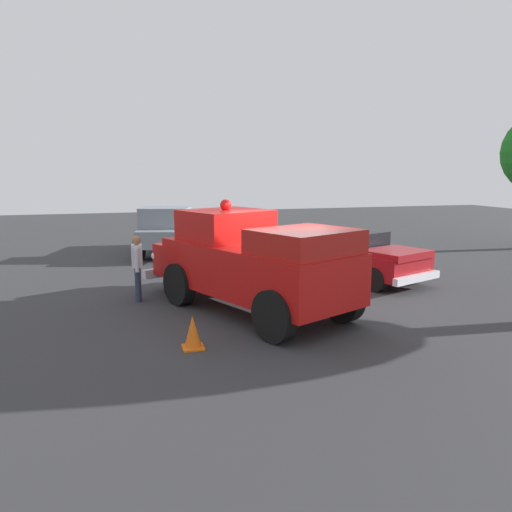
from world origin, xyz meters
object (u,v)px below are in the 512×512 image
Objects in this scene: vintage_fire_truck at (250,261)px; spectator_seated at (263,245)px; lawn_chair_near_truck at (260,248)px; lawn_chair_spare at (302,241)px; spectator_standing at (137,264)px; lawn_chair_by_car at (311,246)px; traffic_cone at (193,332)px; parked_pickup at (170,228)px; classic_hot_rod at (357,255)px.

spectator_seated is (1.95, 5.35, -0.50)m from vintage_fire_truck.
lawn_chair_near_truck is at bearing 71.03° from vintage_fire_truck.
lawn_chair_spare is 8.23m from spectator_standing.
lawn_chair_by_car reaches higher than traffic_cone.
lawn_chair_near_truck is (1.88, 5.46, -0.61)m from vintage_fire_truck.
traffic_cone is (-3.56, -7.59, -0.28)m from lawn_chair_near_truck.
vintage_fire_truck reaches higher than spectator_standing.
lawn_chair_spare is at bearing 34.89° from spectator_seated.
spectator_seated is (-2.01, -1.40, 0.11)m from lawn_chair_spare.
parked_pickup reaches higher than traffic_cone.
spectator_standing reaches higher than classic_hot_rod.
vintage_fire_truck is at bearing -84.20° from parked_pickup.
lawn_chair_by_car is at bearing 54.83° from vintage_fire_truck.
lawn_chair_spare reaches higher than traffic_cone.
classic_hot_rod is 7.34m from traffic_cone.
lawn_chair_by_car is at bearing 53.90° from traffic_cone.
lawn_chair_spare is at bearing 31.80° from lawn_chair_near_truck.
vintage_fire_truck is 6.20× the size of lawn_chair_by_car.
spectator_standing is at bearing -149.40° from lawn_chair_by_car.
parked_pickup is at bearing 129.03° from lawn_chair_near_truck.
lawn_chair_near_truck is at bearing 64.87° from traffic_cone.
vintage_fire_truck is 6.20× the size of lawn_chair_spare.
lawn_chair_by_car and lawn_chair_spare have the same top height.
traffic_cone is (-5.45, -7.47, -0.28)m from lawn_chair_by_car.
vintage_fire_truck is 2.99m from spectator_standing.
classic_hot_rod is 4.64× the size of lawn_chair_spare.
spectator_standing is at bearing 102.11° from traffic_cone.
lawn_chair_spare is (-0.11, 4.34, -0.16)m from classic_hot_rod.
classic_hot_rod is at bearing 30.68° from vintage_fire_truck.
spectator_standing is (-2.49, 1.64, -0.23)m from vintage_fire_truck.
spectator_standing is at bearing -173.31° from classic_hot_rod.
spectator_standing is (-1.59, -7.24, -0.02)m from parked_pickup.
spectator_seated is 2.03× the size of traffic_cone.
parked_pickup is at bearing 128.90° from spectator_seated.
spectator_standing is at bearing -102.38° from parked_pickup.
classic_hot_rod reaches higher than traffic_cone.
vintage_fire_truck is 9.95× the size of traffic_cone.
lawn_chair_near_truck is 1.89m from lawn_chair_by_car.
classic_hot_rod is at bearing 38.31° from traffic_cone.
vintage_fire_truck is 4.90× the size of spectator_seated.
classic_hot_rod is 6.61m from spectator_standing.
vintage_fire_truck reaches higher than lawn_chair_near_truck.
parked_pickup is at bearing 142.85° from lawn_chair_by_car.
spectator_seated is at bearing 179.93° from lawn_chair_by_car.
classic_hot_rod is at bearing -88.57° from lawn_chair_spare.
traffic_cone is at bearing -115.92° from spectator_seated.
parked_pickup is at bearing 156.28° from lawn_chair_spare.
vintage_fire_truck is 6.57m from lawn_chair_by_car.
lawn_chair_by_car is (-0.30, 2.93, -0.16)m from classic_hot_rod.
vintage_fire_truck is 1.24× the size of parked_pickup.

